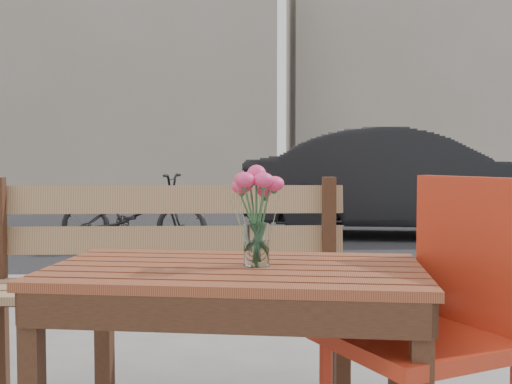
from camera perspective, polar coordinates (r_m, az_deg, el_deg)
The scene contains 8 objects.
street at distance 6.89m, azimuth -2.69°, elevation -5.11°, with size 30.00×8.12×0.12m.
backdrop_buildings at distance 16.36m, azimuth -1.49°, elevation 12.15°, with size 15.50×4.00×8.00m.
main_table at distance 1.94m, azimuth -1.85°, elevation -9.87°, with size 1.18×0.79×0.68m.
main_bench at distance 2.67m, azimuth -8.21°, elevation -6.25°, with size 1.53×0.47×0.94m.
red_chair at distance 1.98m, azimuth 16.20°, elevation -10.30°, with size 0.62×0.62×0.95m.
main_vase at distance 1.91m, azimuth 0.04°, elevation -1.01°, with size 0.16×0.16×0.30m.
parked_car at distance 8.44m, azimuth 13.39°, elevation 0.78°, with size 1.45×4.17×1.37m, color black.
bicycle at distance 6.90m, azimuth -10.87°, elevation -1.86°, with size 0.56×1.61×0.85m, color black.
Camera 1 is at (0.13, -1.75, 1.00)m, focal length 45.00 mm.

